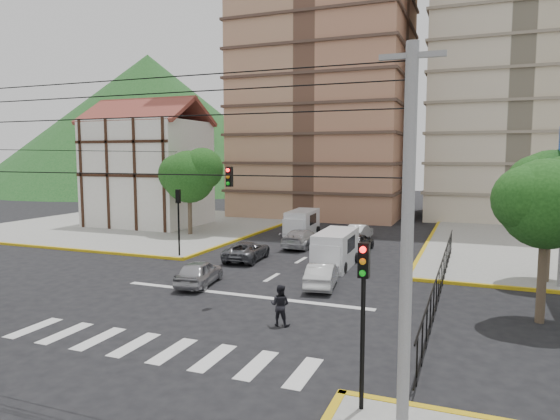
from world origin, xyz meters
The scene contains 24 objects.
ground centered at (0.00, 0.00, 0.00)m, with size 160.00×160.00×0.00m, color black.
sidewalk_nw centered at (-20.00, 20.00, 0.07)m, with size 26.00×26.00×0.15m, color gray.
crosswalk_stripes centered at (0.00, -6.00, 0.01)m, with size 12.00×2.40×0.01m, color silver.
stop_line centered at (0.00, 1.20, 0.01)m, with size 13.00×0.40×0.01m, color silver.
tower_tan centered at (-6.00, 36.00, 24.00)m, with size 18.00×16.00×48.00m, color #AD7356.
tudor_building centered at (-19.00, 20.00, 5.25)m, with size 10.80×8.05×12.23m.
distant_hill centered at (-55.00, 70.00, 14.00)m, with size 70.00×70.00×28.00m, color #18481A.
park_fence centered at (9.00, 4.50, 0.00)m, with size 0.10×22.50×1.66m, color black, non-canonical shape.
tree_park_a centered at (13.08, 2.01, 5.01)m, with size 4.41×3.60×6.83m.
tree_park_c centered at (14.09, 9.01, 5.34)m, with size 4.65×3.80×7.25m.
tree_tudor centered at (-11.90, 16.01, 5.22)m, with size 5.39×4.40×7.43m.
traffic_light_se centered at (7.80, -7.80, 3.11)m, with size 0.28×0.22×4.40m.
traffic_light_nw centered at (-7.80, 7.80, 3.11)m, with size 0.28×0.22×4.40m.
traffic_light_hanging centered at (0.00, -2.04, 5.90)m, with size 18.00×9.12×0.92m.
utility_pole_se centered at (9.00, -9.00, 4.77)m, with size 1.40×0.28×9.00m.
van_right_lane centered at (2.59, 8.71, 1.06)m, with size 2.05×4.89×2.18m.
van_left_lane centered at (-3.17, 19.29, 1.05)m, with size 2.14×4.88×2.16m.
car_silver_front_left centered at (-2.92, 2.12, 0.67)m, with size 1.57×3.91×1.33m, color #A6A6AA.
car_white_front_right centered at (3.19, 4.06, 0.64)m, with size 1.36×3.89×1.28m, color silver.
car_grey_mid_left centered at (-3.27, 8.74, 0.62)m, with size 2.04×4.43×1.23m, color #57595F.
car_silver_rear_left centered at (-1.39, 14.34, 0.69)m, with size 1.92×4.73×1.37m, color #B5B5BA.
car_darkgrey_mid_right centered at (2.72, 14.60, 0.64)m, with size 1.50×3.74×1.27m, color #27272A.
car_white_rear_right centered at (1.76, 19.37, 0.63)m, with size 1.32×3.80×1.25m, color white.
pedestrian_crosswalk centered at (3.31, -2.18, 0.83)m, with size 0.81×0.63×1.66m, color black.
Camera 1 is at (10.35, -20.13, 6.73)m, focal length 32.00 mm.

